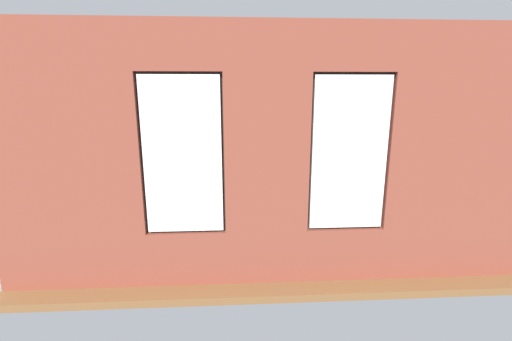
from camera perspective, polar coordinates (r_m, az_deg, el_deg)
The scene contains 20 objects.
ground_plane at distance 6.93m, azimuth -0.14°, elevation -7.35°, with size 7.29×5.75×0.10m, color brown.
brick_wall_with_windows at distance 4.08m, azimuth 1.82°, elevation 1.40°, with size 6.69×0.30×3.15m.
white_wall_right at distance 6.97m, azimuth -28.31°, elevation 4.96°, with size 0.10×4.75×3.15m, color white.
couch_by_window at distance 5.07m, azimuth -5.95°, elevation -10.79°, with size 1.82×0.87×0.80m.
couch_left at distance 6.80m, azimuth 23.19°, elevation -5.49°, with size 0.94×2.11×0.80m.
coffee_table at distance 6.59m, azimuth -0.25°, elevation -4.26°, with size 1.45×0.89×0.46m.
cup_ceramic at distance 6.66m, azimuth -1.86°, elevation -3.15°, with size 0.09×0.09×0.10m, color #33567F.
candle_jar at distance 6.44m, azimuth 0.79°, elevation -3.66°, with size 0.08×0.08×0.12m, color #B7333D.
table_plant_small at distance 6.41m, azimuth -4.07°, elevation -3.42°, with size 0.11×0.11×0.18m.
remote_gray at distance 6.75m, azimuth 3.06°, elevation -3.29°, with size 0.05×0.17×0.02m, color #59595B.
remote_black at distance 6.57m, azimuth -0.25°, elevation -3.74°, with size 0.05×0.17×0.02m, color black.
media_console at distance 7.09m, azimuth -25.07°, elevation -5.28°, with size 1.05×0.42×0.58m, color black.
tv_flatscreen at distance 6.91m, azimuth -25.64°, elevation 0.35°, with size 1.19×0.20×0.85m.
papasan_chair at distance 8.15m, azimuth -8.46°, elevation -0.64°, with size 1.13×1.13×0.70m.
potted_plant_corner_far_left at distance 5.82m, azimuth 30.00°, elevation -6.71°, with size 0.78×0.88×1.15m.
potted_plant_near_tv at distance 5.94m, azimuth -23.77°, elevation -5.39°, with size 0.92×0.80×1.32m.
potted_plant_beside_window_right at distance 5.17m, azimuth -24.43°, elevation -6.82°, with size 0.65×0.65×1.13m.
potted_plant_corner_near_left at distance 9.09m, azimuth 17.04°, elevation 1.65°, with size 0.77×0.77×1.00m.
potted_plant_mid_room_small at distance 7.36m, azimuth 5.62°, elevation -2.86°, with size 0.35×0.35×0.53m.
potted_plant_between_couches at distance 5.16m, azimuth 9.45°, elevation -8.20°, with size 0.57×0.57×0.79m.
Camera 1 is at (0.36, 6.47, 2.40)m, focal length 24.00 mm.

